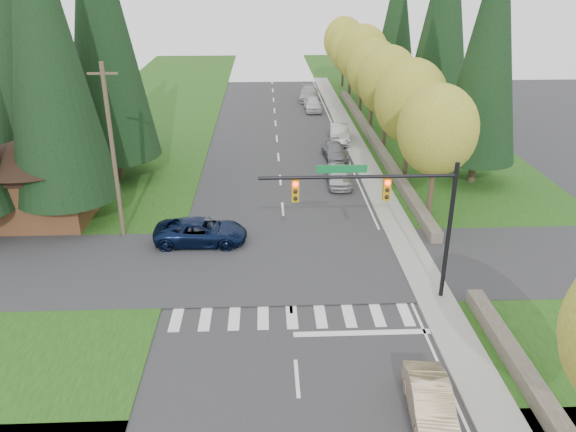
{
  "coord_description": "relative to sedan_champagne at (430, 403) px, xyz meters",
  "views": [
    {
      "loc": [
        -1.06,
        -18.14,
        14.49
      ],
      "look_at": [
        0.03,
        8.1,
        2.8
      ],
      "focal_mm": 35.0,
      "sensor_mm": 36.0,
      "label": 1
    }
  ],
  "objects": [
    {
      "name": "parked_car_b",
      "position": [
        0.14,
        29.07,
        -0.03
      ],
      "size": [
        2.02,
        4.43,
        1.26
      ],
      "primitive_type": "imported",
      "rotation": [
        0.0,
        0.0,
        0.06
      ],
      "color": "slate",
      "rests_on": "ground"
    },
    {
      "name": "conifer_e_a",
      "position": [
        9.5,
        23.27,
        9.13
      ],
      "size": [
        5.44,
        5.44,
        17.8
      ],
      "color": "#38281C",
      "rests_on": "ground"
    },
    {
      "name": "grass_west",
      "position": [
        -17.5,
        23.27,
        -0.63
      ],
      "size": [
        14.0,
        110.0,
        0.06
      ],
      "primitive_type": "cube",
      "color": "#194211",
      "rests_on": "ground"
    },
    {
      "name": "cross_street",
      "position": [
        -4.5,
        11.27,
        -0.66
      ],
      "size": [
        120.0,
        8.0,
        0.1
      ],
      "primitive_type": "cube",
      "color": "#28282B",
      "rests_on": "ground"
    },
    {
      "name": "stone_wall_north",
      "position": [
        4.1,
        33.27,
        -0.31
      ],
      "size": [
        0.7,
        40.0,
        0.7
      ],
      "primitive_type": "cube",
      "color": "#4C4438",
      "rests_on": "ground"
    },
    {
      "name": "decid_tree_5",
      "position": [
        4.6,
        52.27,
        4.87
      ],
      "size": [
        4.8,
        4.8,
        8.3
      ],
      "color": "#38281C",
      "rests_on": "ground"
    },
    {
      "name": "parked_car_d",
      "position": [
        -0.3,
        45.97,
        0.09
      ],
      "size": [
        1.76,
        4.38,
        1.49
      ],
      "primitive_type": "imported",
      "rotation": [
        0.0,
        0.0,
        -0.0
      ],
      "color": "silver",
      "rests_on": "ground"
    },
    {
      "name": "parked_car_e",
      "position": [
        -0.3,
        51.37,
        0.1
      ],
      "size": [
        2.69,
        5.44,
        1.52
      ],
      "primitive_type": "imported",
      "rotation": [
        0.0,
        0.0,
        -0.11
      ],
      "color": "#9A9B9F",
      "rests_on": "ground"
    },
    {
      "name": "conifer_w_c",
      "position": [
        -16.5,
        25.27,
        10.64
      ],
      "size": [
        6.46,
        6.46,
        20.8
      ],
      "color": "#38281C",
      "rests_on": "ground"
    },
    {
      "name": "parked_car_a",
      "position": [
        -0.3,
        23.12,
        0.05
      ],
      "size": [
        1.77,
        4.19,
        1.42
      ],
      "primitive_type": "imported",
      "rotation": [
        0.0,
        0.0,
        -0.02
      ],
      "color": "#B8B8BD",
      "rests_on": "ground"
    },
    {
      "name": "decid_tree_2",
      "position": [
        4.6,
        31.27,
        5.27
      ],
      "size": [
        5.0,
        5.0,
        8.82
      ],
      "color": "#38281C",
      "rests_on": "ground"
    },
    {
      "name": "suv_navy",
      "position": [
        -9.31,
        14.03,
        0.07
      ],
      "size": [
        5.28,
        2.54,
        1.45
      ],
      "primitive_type": "imported",
      "rotation": [
        0.0,
        0.0,
        1.55
      ],
      "color": "black",
      "rests_on": "ground"
    },
    {
      "name": "decid_tree_4",
      "position": [
        4.8,
        45.27,
        5.4
      ],
      "size": [
        5.4,
        5.4,
        9.18
      ],
      "color": "#38281C",
      "rests_on": "ground"
    },
    {
      "name": "conifer_e_b",
      "position": [
        10.5,
        37.27,
        10.13
      ],
      "size": [
        6.12,
        6.12,
        19.8
      ],
      "color": "#38281C",
      "rests_on": "ground"
    },
    {
      "name": "utility_pole",
      "position": [
        -14.0,
        15.27,
        4.48
      ],
      "size": [
        1.6,
        0.24,
        10.0
      ],
      "color": "#473828",
      "rests_on": "ground"
    },
    {
      "name": "decid_tree_0",
      "position": [
        4.7,
        17.27,
        4.94
      ],
      "size": [
        4.8,
        4.8,
        8.37
      ],
      "color": "#38281C",
      "rests_on": "ground"
    },
    {
      "name": "parked_car_c",
      "position": [
        1.1,
        33.89,
        0.12
      ],
      "size": [
        2.08,
        4.84,
        1.55
      ],
      "primitive_type": "imported",
      "rotation": [
        0.0,
        0.0,
        -0.1
      ],
      "color": "#ABABB0",
      "rests_on": "ground"
    },
    {
      "name": "conifer_e_c",
      "position": [
        9.5,
        51.27,
        8.63
      ],
      "size": [
        5.1,
        5.1,
        16.8
      ],
      "color": "#38281C",
      "rests_on": "ground"
    },
    {
      "name": "conifer_w_b",
      "position": [
        -20.5,
        21.27,
        9.13
      ],
      "size": [
        5.44,
        5.44,
        17.8
      ],
      "color": "#38281C",
      "rests_on": "ground"
    },
    {
      "name": "sidewalk_east",
      "position": [
        2.4,
        25.27,
        -0.59
      ],
      "size": [
        1.8,
        80.0,
        0.13
      ],
      "primitive_type": "cube",
      "color": "gray",
      "rests_on": "ground"
    },
    {
      "name": "decid_tree_6",
      "position": [
        4.7,
        59.27,
        5.21
      ],
      "size": [
        5.2,
        5.2,
        8.86
      ],
      "color": "#38281C",
      "rests_on": "ground"
    },
    {
      "name": "brown_building",
      "position": [
        -19.5,
        18.27,
        2.48
      ],
      "size": [
        8.4,
        8.4,
        5.4
      ],
      "color": "#4C2D19",
      "rests_on": "ground"
    },
    {
      "name": "decid_tree_3",
      "position": [
        4.7,
        38.27,
        5.01
      ],
      "size": [
        5.0,
        5.0,
        8.55
      ],
      "color": "#38281C",
      "rests_on": "ground"
    },
    {
      "name": "traffic_signal",
      "position": [
        -0.13,
        7.77,
        4.33
      ],
      "size": [
        8.7,
        0.37,
        6.8
      ],
      "color": "black",
      "rests_on": "ground"
    },
    {
      "name": "conifer_w_a",
      "position": [
        -17.5,
        17.27,
        10.13
      ],
      "size": [
        6.12,
        6.12,
        19.8
      ],
      "color": "#38281C",
      "rests_on": "ground"
    },
    {
      "name": "sedan_champagne",
      "position": [
        0.0,
        0.0,
        0.0
      ],
      "size": [
        1.69,
        4.09,
        1.32
      ],
      "primitive_type": "imported",
      "rotation": [
        0.0,
        0.0,
        -0.08
      ],
      "color": "beige",
      "rests_on": "ground"
    },
    {
      "name": "conifer_w_e",
      "position": [
        -18.5,
        31.27,
        9.63
      ],
      "size": [
        5.78,
        5.78,
        18.8
      ],
      "color": "#38281C",
      "rests_on": "ground"
    },
    {
      "name": "curb_east",
      "position": [
        1.55,
        25.27,
        -0.59
      ],
      "size": [
        0.2,
        80.0,
        0.13
      ],
      "primitive_type": "cube",
      "color": "gray",
      "rests_on": "ground"
    },
    {
      "name": "ground",
      "position": [
        -4.5,
        3.27,
        -0.66
      ],
      "size": [
        120.0,
        120.0,
        0.0
      ],
      "primitive_type": "plane",
      "color": "#28282B",
      "rests_on": "ground"
    },
    {
      "name": "stone_wall_south",
      "position": [
        4.1,
        0.27,
        -0.31
      ],
      "size": [
        0.7,
        14.0,
        0.7
      ],
      "primitive_type": "cube",
      "color": "#4C4438",
      "rests_on": "ground"
    },
    {
      "name": "decid_tree_1",
      "position": [
        4.8,
        24.27,
        5.14
      ],
      "size": [
        5.2,
        5.2,
        8.8
      ],
      "color": "#38281C",
      "rests_on": "ground"
    },
    {
      "name": "grass_east",
      "position": [
        8.5,
        23.27,
        -0.63
      ],
      "size": [
        14.0,
        110.0,
        0.06
      ],
      "primitive_type": "cube",
      "color": "#194211",
      "rests_on": "ground"
    }
  ]
}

